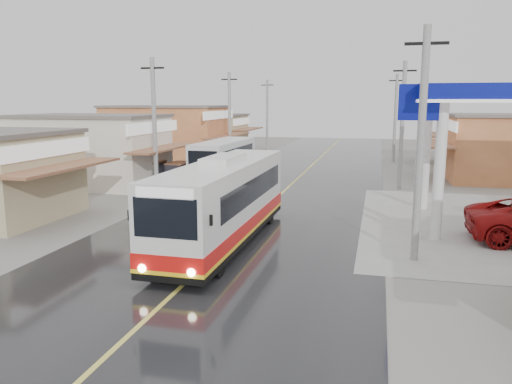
% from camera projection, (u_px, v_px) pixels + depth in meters
% --- Properties ---
extents(ground, '(120.00, 120.00, 0.00)m').
position_uv_depth(ground, '(225.00, 247.00, 19.25)').
color(ground, slate).
rests_on(ground, ground).
extents(road, '(12.00, 90.00, 0.02)m').
position_uv_depth(road, '(291.00, 185.00, 33.58)').
color(road, black).
rests_on(road, ground).
extents(centre_line, '(0.15, 90.00, 0.01)m').
position_uv_depth(centre_line, '(291.00, 185.00, 33.58)').
color(centre_line, '#D8CC4C').
rests_on(centre_line, road).
extents(shopfronts_left, '(11.00, 44.00, 5.20)m').
position_uv_depth(shopfronts_left, '(136.00, 172.00, 39.50)').
color(shopfronts_left, tan).
rests_on(shopfronts_left, ground).
extents(utility_poles_left, '(1.60, 50.00, 8.00)m').
position_uv_depth(utility_poles_left, '(198.00, 179.00, 36.18)').
color(utility_poles_left, gray).
rests_on(utility_poles_left, ground).
extents(utility_poles_right, '(1.60, 36.00, 8.00)m').
position_uv_depth(utility_poles_right, '(399.00, 189.00, 31.94)').
color(utility_poles_right, gray).
rests_on(utility_poles_right, ground).
extents(coach_bus, '(2.65, 11.09, 3.45)m').
position_uv_depth(coach_bus, '(225.00, 201.00, 19.56)').
color(coach_bus, silver).
rests_on(coach_bus, road).
extents(second_bus, '(2.45, 8.49, 2.80)m').
position_uv_depth(second_bus, '(224.00, 159.00, 35.32)').
color(second_bus, silver).
rests_on(second_bus, road).
extents(cyclist, '(0.74, 1.86, 1.97)m').
position_uv_depth(cyclist, '(196.00, 192.00, 27.16)').
color(cyclist, black).
rests_on(cyclist, ground).
extents(tricycle_near, '(1.53, 2.15, 1.55)m').
position_uv_depth(tricycle_near, '(179.00, 172.00, 33.36)').
color(tricycle_near, '#26262D').
rests_on(tricycle_near, ground).
extents(tricycle_far, '(1.70, 2.32, 1.64)m').
position_uv_depth(tricycle_far, '(150.00, 172.00, 33.13)').
color(tricycle_far, '#26262D').
rests_on(tricycle_far, ground).
extents(tyre_stack, '(0.77, 0.77, 0.40)m').
position_uv_depth(tyre_stack, '(144.00, 207.00, 25.59)').
color(tyre_stack, black).
rests_on(tyre_stack, ground).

